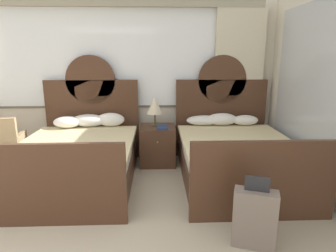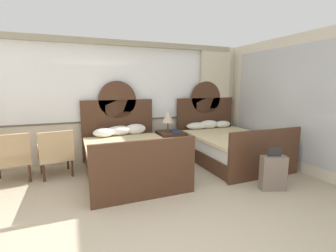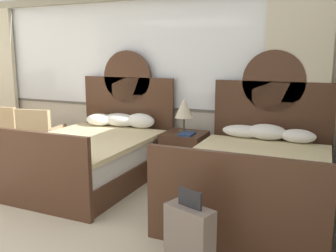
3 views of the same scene
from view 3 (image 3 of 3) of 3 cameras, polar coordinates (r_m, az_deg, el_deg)
name	(u,v)px [view 3 (image 3 of 3)]	position (r m, az deg, el deg)	size (l,w,h in m)	color
wall_back_window	(123,72)	(6.06, -7.08, 8.44)	(6.70, 0.22, 2.70)	beige
bed_near_window	(92,154)	(5.21, -11.82, -4.31)	(1.61, 2.23, 1.80)	#472B1C
bed_near_mirror	(256,175)	(4.34, 13.67, -7.57)	(1.61, 2.23, 1.80)	#472B1C
nightstand_between_beds	(184,155)	(5.24, 2.59, -4.52)	(0.58, 0.60, 0.64)	#472B1C
table_lamp_on_nightstand	(184,108)	(5.18, 2.54, 2.78)	(0.27, 0.27, 0.49)	brown
book_on_nightstand	(187,134)	(5.02, 3.02, -1.25)	(0.18, 0.26, 0.03)	navy
armchair_by_window_left	(40,133)	(6.27, -19.47, -1.07)	(0.67, 0.67, 0.89)	tan
armchair_by_window_centre	(8,130)	(6.76, -23.83, -0.53)	(0.67, 0.67, 0.89)	tan
suitcase_on_floor	(189,240)	(3.01, 3.37, -17.52)	(0.43, 0.29, 0.71)	#75665B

